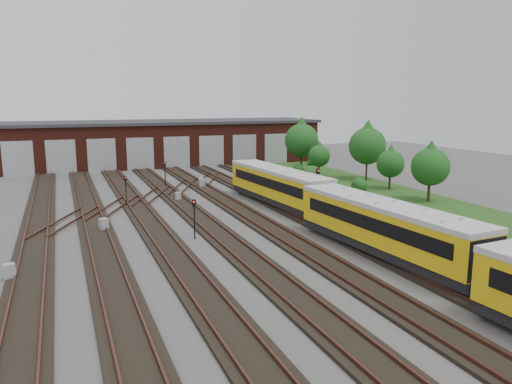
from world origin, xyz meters
name	(u,v)px	position (x,y,z in m)	size (l,w,h in m)	color
ground	(239,228)	(0.00, 0.00, 0.00)	(120.00, 120.00, 0.00)	#43413E
track_network	(234,225)	(-0.17, 0.59, 0.11)	(30.40, 70.00, 0.33)	black
maintenance_shed	(147,143)	(-0.01, 39.97, 3.20)	(51.00, 12.50, 6.35)	#4D1B13
grass_verge	(374,189)	(19.00, 10.00, 0.03)	(8.00, 55.00, 0.05)	#1B4717
metro_train	(385,227)	(6.00, -9.71, 1.88)	(3.76, 46.82, 3.03)	black
signal_mast_0	(194,214)	(-3.81, -1.73, 1.80)	(0.28, 0.27, 2.79)	black
signal_mast_1	(126,187)	(-6.81, 10.92, 1.76)	(0.23, 0.21, 2.76)	black
signal_mast_2	(165,171)	(-1.68, 18.94, 1.88)	(0.28, 0.26, 2.91)	black
signal_mast_3	(318,183)	(8.77, 3.92, 2.27)	(0.28, 0.26, 3.54)	black
relay_cabinet_0	(10,272)	(-15.00, -5.92, 0.47)	(0.56, 0.47, 0.93)	#9B9EA0
relay_cabinet_1	(178,197)	(-1.96, 11.45, 0.44)	(0.52, 0.44, 0.87)	#9B9EA0
relay_cabinet_2	(104,225)	(-9.47, 2.69, 0.49)	(0.58, 0.49, 0.97)	#9B9EA0
relay_cabinet_3	(202,183)	(2.02, 17.59, 0.51)	(0.61, 0.51, 1.02)	#9B9EA0
relay_cabinet_4	(275,200)	(5.75, 6.32, 0.52)	(0.63, 0.52, 1.05)	#9B9EA0
tree_0	(302,136)	(17.48, 24.48, 4.70)	(4.41, 4.41, 7.31)	#332517
tree_1	(319,153)	(17.83, 20.29, 2.88)	(2.71, 2.71, 4.49)	#332517
tree_2	(368,141)	(21.53, 15.38, 4.62)	(4.34, 4.34, 7.18)	#332517
tree_3	(391,161)	(20.41, 9.35, 3.11)	(2.92, 2.92, 4.84)	#332517
tree_4	(431,162)	(19.80, 2.54, 3.74)	(3.52, 3.52, 5.83)	#332517
bush_0	(359,183)	(16.94, 9.80, 0.84)	(1.68, 1.68, 1.68)	#154C16
bush_1	(298,168)	(16.65, 23.62, 0.72)	(1.44, 1.44, 1.44)	#154C16
bush_2	(311,161)	(21.82, 29.80, 0.60)	(1.21, 1.21, 1.21)	#154C16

